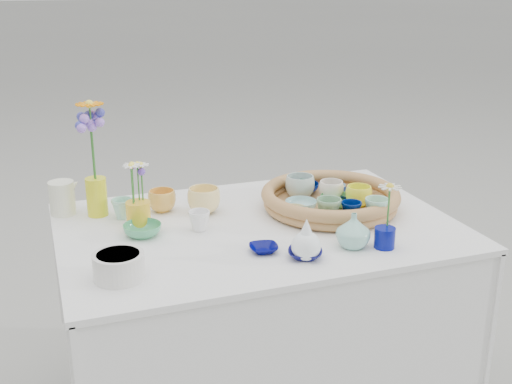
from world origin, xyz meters
name	(u,v)px	position (x,y,z in m)	size (l,w,h in m)	color
wicker_tray	(330,199)	(0.28, 0.05, 0.80)	(0.47, 0.47, 0.08)	#A4723C
tray_ceramic_0	(303,188)	(0.25, 0.20, 0.80)	(0.11, 0.11, 0.03)	navy
tray_ceramic_1	(348,195)	(0.36, 0.08, 0.80)	(0.10, 0.10, 0.03)	black
tray_ceramic_2	(359,196)	(0.37, 0.01, 0.82)	(0.09, 0.09, 0.07)	#FEFB31
tray_ceramic_3	(337,201)	(0.30, 0.03, 0.80)	(0.11, 0.11, 0.04)	#4B9855
tray_ceramic_4	(329,210)	(0.21, -0.09, 0.82)	(0.08, 0.08, 0.07)	gray
tray_ceramic_5	(301,205)	(0.16, 0.03, 0.80)	(0.10, 0.10, 0.03)	#8FBEBC
tray_ceramic_6	(300,187)	(0.21, 0.15, 0.82)	(0.10, 0.10, 0.08)	silver
tray_ceramic_7	(331,191)	(0.30, 0.09, 0.82)	(0.09, 0.09, 0.07)	white
tray_ceramic_8	(334,188)	(0.35, 0.17, 0.80)	(0.08, 0.08, 0.03)	#75AAD3
tray_ceramic_9	(351,211)	(0.28, -0.10, 0.81)	(0.07, 0.07, 0.06)	#001659
tray_ceramic_10	(293,213)	(0.12, -0.02, 0.80)	(0.10, 0.10, 0.03)	#DCC074
tray_ceramic_11	(377,209)	(0.36, -0.13, 0.82)	(0.08, 0.08, 0.07)	#94D5B4
tray_ceramic_12	(305,184)	(0.26, 0.21, 0.81)	(0.07, 0.07, 0.06)	#3B7E5F
loose_ceramic_0	(162,201)	(-0.27, 0.23, 0.80)	(0.09, 0.09, 0.07)	#ECAE48
loose_ceramic_1	(204,200)	(-0.13, 0.17, 0.81)	(0.11, 0.11, 0.09)	#FFE088
loose_ceramic_2	(142,230)	(-0.37, 0.03, 0.78)	(0.12, 0.12, 0.04)	#44A16B
loose_ceramic_3	(199,221)	(-0.19, 0.02, 0.80)	(0.07, 0.07, 0.06)	white
loose_ceramic_4	(264,249)	(-0.06, -0.21, 0.78)	(0.08, 0.08, 0.02)	#000253
loose_ceramic_5	(123,209)	(-0.40, 0.20, 0.80)	(0.07, 0.07, 0.07)	#9BDBBC
loose_ceramic_6	(305,254)	(0.04, -0.28, 0.78)	(0.10, 0.10, 0.02)	#08094A
fluted_bowl	(119,266)	(-0.48, -0.24, 0.80)	(0.14, 0.14, 0.07)	silver
bud_vase_paleblue	(306,239)	(0.04, -0.30, 0.83)	(0.08, 0.08, 0.13)	white
bud_vase_seafoam	(353,230)	(0.20, -0.26, 0.82)	(0.10, 0.10, 0.11)	#89C7B6
bud_vase_cobalt	(385,238)	(0.29, -0.30, 0.80)	(0.06, 0.06, 0.06)	#040B70
single_daisy	(389,207)	(0.31, -0.28, 0.89)	(0.08, 0.08, 0.14)	silver
tall_vase_yellow	(97,197)	(-0.48, 0.26, 0.83)	(0.07, 0.07, 0.13)	yellow
gerbera	(93,142)	(-0.48, 0.25, 1.02)	(0.10, 0.10, 0.27)	#FF8A00
hydrangea	(92,150)	(-0.48, 0.26, 0.99)	(0.08, 0.08, 0.27)	#373AA5
white_pitcher	(62,198)	(-0.59, 0.31, 0.82)	(0.12, 0.08, 0.11)	white
daisy_cup	(138,214)	(-0.36, 0.11, 0.81)	(0.08, 0.08, 0.08)	yellow
daisy_posy	(137,178)	(-0.36, 0.12, 0.93)	(0.08, 0.08, 0.16)	white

